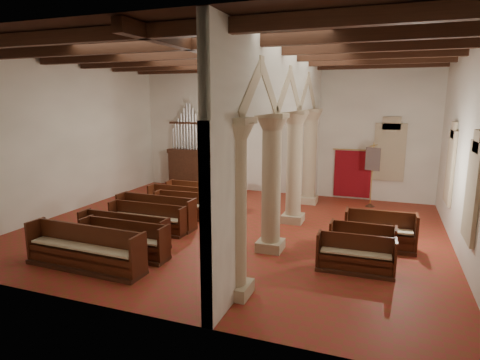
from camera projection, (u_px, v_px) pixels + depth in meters
name	position (u px, v px, depth m)	size (l,w,h in m)	color
floor	(233.00, 229.00, 14.04)	(14.00, 14.00, 0.00)	maroon
ceiling	(232.00, 50.00, 12.86)	(14.00, 14.00, 0.00)	#331C11
wall_back	(278.00, 131.00, 18.97)	(14.00, 0.02, 6.00)	white
wall_front	(122.00, 174.00, 7.93)	(14.00, 0.02, 6.00)	white
wall_left	(68.00, 137.00, 15.83)	(0.02, 12.00, 6.00)	white
wall_right	(468.00, 153.00, 11.07)	(0.02, 12.00, 6.00)	white
ceiling_beams	(232.00, 56.00, 12.90)	(13.80, 11.80, 0.30)	#3E2113
arcade	(285.00, 128.00, 12.73)	(0.90, 11.90, 6.00)	tan
window_right_a	(474.00, 192.00, 9.86)	(0.03, 1.00, 2.20)	#2F6A4C
window_right_b	(451.00, 167.00, 13.53)	(0.03, 1.00, 2.20)	#2F6A4C
window_back	(389.00, 152.00, 17.41)	(1.00, 0.03, 2.20)	#2F6A4C
pipe_organ	(189.00, 161.00, 20.36)	(2.10, 0.85, 4.40)	#3E2113
lectern	(238.00, 185.00, 18.59)	(0.61, 0.63, 1.37)	#362311
dossal_curtain	(352.00, 174.00, 18.07)	(1.80, 0.07, 2.17)	maroon
processional_banner	(371.00, 187.00, 16.81)	(0.59, 0.76, 2.70)	#3E2113
hymnal_box_a	(115.00, 262.00, 10.47)	(0.36, 0.30, 0.36)	navy
hymnal_box_b	(143.00, 250.00, 11.39)	(0.29, 0.24, 0.29)	#16319A
hymnal_box_c	(217.00, 230.00, 13.00)	(0.34, 0.28, 0.34)	#151893
tube_heater_a	(113.00, 261.00, 10.83)	(0.09, 0.09, 0.95)	white
tube_heater_b	(78.00, 254.00, 11.33)	(0.09, 0.09, 0.95)	silver
nave_pew_0	(85.00, 255.00, 10.67)	(3.53, 0.87, 1.15)	#3E2113
nave_pew_1	(124.00, 245.00, 11.51)	(2.71, 0.70, 1.03)	#3E2113
nave_pew_2	(124.00, 235.00, 12.38)	(3.04, 0.68, 0.98)	#3E2113
nave_pew_3	(148.00, 223.00, 13.67)	(2.80, 0.65, 0.97)	#3E2113
nave_pew_4	(156.00, 217.00, 14.19)	(2.96, 0.80, 1.11)	#3E2113
nave_pew_5	(189.00, 210.00, 15.17)	(2.72, 0.85, 1.00)	#3E2113
nave_pew_6	(186.00, 205.00, 15.87)	(3.23, 0.74, 1.05)	#3E2113
nave_pew_7	(201.00, 200.00, 16.74)	(3.08, 0.75, 1.05)	#3E2113
aisle_pew_0	(355.00, 260.00, 10.47)	(2.01, 0.71, 0.98)	#3E2113
aisle_pew_1	(362.00, 246.00, 11.51)	(1.84, 0.66, 0.96)	#3E2113
aisle_pew_2	(380.00, 236.00, 12.09)	(2.09, 0.83, 1.15)	#3E2113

